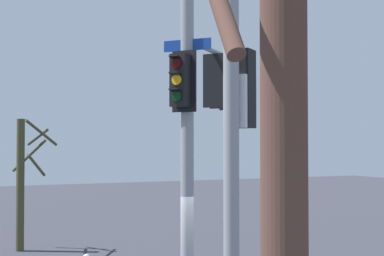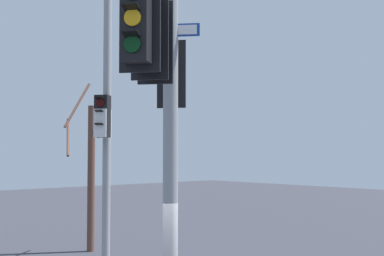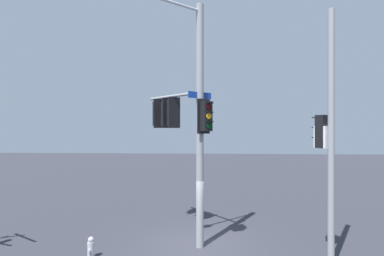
% 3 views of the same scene
% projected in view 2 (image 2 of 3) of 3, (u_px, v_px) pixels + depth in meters
% --- Properties ---
extents(main_signal_pole_assembly, '(5.11, 3.19, 9.17)m').
position_uv_depth(main_signal_pole_assembly, '(171.00, 58.00, 8.90)').
color(main_signal_pole_assembly, gray).
rests_on(main_signal_pole_assembly, ground).
extents(secondary_pole_assembly, '(0.69, 0.58, 8.37)m').
position_uv_depth(secondary_pole_assembly, '(105.00, 123.00, 13.61)').
color(secondary_pole_assembly, gray).
rests_on(secondary_pole_assembly, ground).
extents(bare_tree_behind_pole, '(1.71, 1.70, 6.03)m').
position_uv_depth(bare_tree_behind_pole, '(90.00, 171.00, 18.15)').
color(bare_tree_behind_pole, brown).
rests_on(bare_tree_behind_pole, ground).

